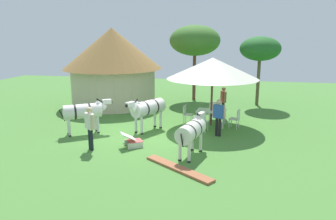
% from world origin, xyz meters
% --- Properties ---
extents(ground_plane, '(36.00, 36.00, 0.00)m').
position_xyz_m(ground_plane, '(0.00, 0.00, 0.00)').
color(ground_plane, '#487F35').
extents(thatched_hut, '(5.95, 5.95, 4.67)m').
position_xyz_m(thatched_hut, '(-3.37, 5.71, 2.52)').
color(thatched_hut, beige).
rests_on(thatched_hut, ground_plane).
extents(shade_umbrella, '(4.28, 4.28, 3.23)m').
position_xyz_m(shade_umbrella, '(2.83, 2.16, 2.74)').
color(shade_umbrella, brown).
rests_on(shade_umbrella, ground_plane).
extents(patio_dining_table, '(1.43, 1.06, 0.74)m').
position_xyz_m(patio_dining_table, '(2.83, 2.16, 0.66)').
color(patio_dining_table, silver).
rests_on(patio_dining_table, ground_plane).
extents(patio_chair_west_end, '(0.46, 0.44, 0.90)m').
position_xyz_m(patio_chair_west_end, '(2.88, 3.37, 0.52)').
color(patio_chair_west_end, white).
rests_on(patio_chair_west_end, ground_plane).
extents(patio_chair_near_hut, '(0.47, 0.49, 0.90)m').
position_xyz_m(patio_chair_near_hut, '(1.63, 2.31, 0.52)').
color(patio_chair_near_hut, silver).
rests_on(patio_chair_near_hut, ground_plane).
extents(patio_chair_near_lawn, '(0.54, 0.53, 0.90)m').
position_xyz_m(patio_chair_near_lawn, '(2.49, 1.00, 0.52)').
color(patio_chair_near_lawn, white).
rests_on(patio_chair_near_lawn, ground_plane).
extents(patio_chair_east_end, '(0.52, 0.54, 0.90)m').
position_xyz_m(patio_chair_east_end, '(4.00, 1.84, 0.52)').
color(patio_chair_east_end, silver).
rests_on(patio_chair_east_end, ground_plane).
extents(guest_beside_umbrella, '(0.55, 0.33, 1.61)m').
position_xyz_m(guest_beside_umbrella, '(3.23, 0.52, 0.97)').
color(guest_beside_umbrella, black).
rests_on(guest_beside_umbrella, ground_plane).
extents(guest_behind_table, '(0.32, 0.56, 1.61)m').
position_xyz_m(guest_behind_table, '(3.35, 3.94, 0.97)').
color(guest_behind_table, black).
rests_on(guest_behind_table, ground_plane).
extents(standing_watcher, '(0.48, 0.45, 1.67)m').
position_xyz_m(standing_watcher, '(-1.44, -2.10, 1.01)').
color(standing_watcher, black).
rests_on(standing_watcher, ground_plane).
extents(striped_lounge_chair, '(0.97, 0.88, 0.60)m').
position_xyz_m(striped_lounge_chair, '(-0.01, -1.46, 0.25)').
color(striped_lounge_chair, '#CB4D49').
rests_on(striped_lounge_chair, ground_plane).
extents(zebra_nearest_camera, '(1.97, 1.52, 1.54)m').
position_xyz_m(zebra_nearest_camera, '(-2.57, -0.22, 1.00)').
color(zebra_nearest_camera, silver).
rests_on(zebra_nearest_camera, ground_plane).
extents(zebra_by_umbrella, '(1.41, 2.08, 1.58)m').
position_xyz_m(zebra_by_umbrella, '(0.05, 0.74, 1.04)').
color(zebra_by_umbrella, silver).
rests_on(zebra_by_umbrella, ground_plane).
extents(zebra_toward_hut, '(0.99, 2.16, 1.47)m').
position_xyz_m(zebra_toward_hut, '(2.37, -1.97, 0.93)').
color(zebra_toward_hut, silver).
rests_on(zebra_toward_hut, ground_plane).
extents(acacia_tree_right_background, '(2.42, 2.42, 4.17)m').
position_xyz_m(acacia_tree_right_background, '(5.35, 7.28, 3.42)').
color(acacia_tree_right_background, brown).
rests_on(acacia_tree_right_background, ground_plane).
extents(acacia_tree_far_lawn, '(3.28, 3.28, 4.88)m').
position_xyz_m(acacia_tree_far_lawn, '(1.32, 8.26, 3.88)').
color(acacia_tree_far_lawn, brown).
rests_on(acacia_tree_far_lawn, ground_plane).
extents(brick_patio_kerb, '(2.47, 1.94, 0.08)m').
position_xyz_m(brick_patio_kerb, '(2.11, -3.29, 0.04)').
color(brick_patio_kerb, '#A05C3A').
rests_on(brick_patio_kerb, ground_plane).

